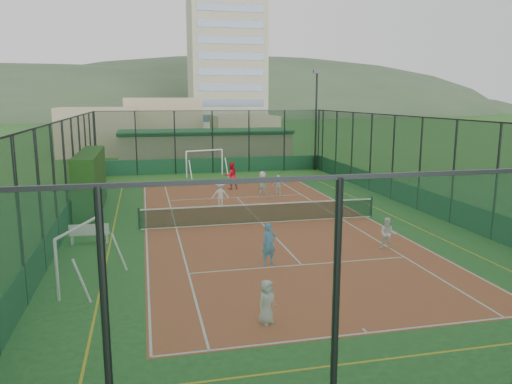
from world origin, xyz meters
TOP-DOWN VIEW (x-y plane):
  - ground at (0.00, 0.00)m, footprint 300.00×300.00m
  - court_slab at (0.00, 0.00)m, footprint 11.17×23.97m
  - tennis_net at (0.00, 0.00)m, footprint 11.67×0.12m
  - perimeter_fence at (0.00, 0.00)m, footprint 18.12×34.12m
  - floodlight_ne at (8.60, 16.60)m, footprint 0.60×0.26m
  - clubhouse at (0.00, 22.00)m, footprint 15.20×7.20m
  - apartment_tower at (12.00, 82.00)m, footprint 15.00×12.00m
  - distant_hills at (0.00, 150.00)m, footprint 200.00×60.00m
  - hedge_left at (-8.30, 4.73)m, footprint 1.09×7.26m
  - white_bench at (-7.80, -1.80)m, footprint 1.63×0.55m
  - futsal_goal_near at (-7.64, -6.53)m, footprint 3.06×1.81m
  - futsal_goal_far at (-0.87, 15.35)m, footprint 3.23×1.74m
  - child_near_left at (-2.40, -10.74)m, footprint 0.71×0.65m
  - child_near_mid at (-1.15, -6.07)m, footprint 0.63×0.49m
  - child_near_right at (3.92, -5.37)m, footprint 0.80×0.76m
  - child_far_left at (-1.42, 3.87)m, footprint 0.98×0.60m
  - child_far_right at (2.54, 6.14)m, footprint 0.79×0.34m
  - child_far_back at (1.69, 6.83)m, footprint 1.45×0.63m
  - coach at (0.16, 9.30)m, footprint 1.01×0.87m
  - tennis_balls at (-0.52, 1.75)m, footprint 3.85×1.39m

SIDE VIEW (x-z plane):
  - ground at x=0.00m, z-range 0.00..0.00m
  - distant_hills at x=0.00m, z-range -12.00..12.00m
  - court_slab at x=0.00m, z-range 0.00..0.01m
  - tennis_balls at x=-0.52m, z-range 0.01..0.08m
  - white_bench at x=-7.80m, z-range 0.00..0.90m
  - tennis_net at x=0.00m, z-range 0.00..1.06m
  - child_near_left at x=-2.40m, z-range 0.01..1.23m
  - child_near_right at x=3.92m, z-range 0.01..1.32m
  - child_far_right at x=2.54m, z-range 0.01..1.35m
  - child_far_left at x=-1.42m, z-range 0.01..1.49m
  - child_far_back at x=1.69m, z-range 0.01..1.52m
  - child_near_mid at x=-1.15m, z-range 0.01..1.55m
  - coach at x=0.16m, z-range 0.01..1.82m
  - futsal_goal_near at x=-7.64m, z-range 0.00..1.90m
  - futsal_goal_far at x=-0.87m, z-range 0.00..2.00m
  - clubhouse at x=0.00m, z-range 0.00..3.15m
  - hedge_left at x=-8.30m, z-range 0.00..3.17m
  - perimeter_fence at x=0.00m, z-range 0.00..5.00m
  - floodlight_ne at x=8.60m, z-range 0.00..8.25m
  - apartment_tower at x=12.00m, z-range 0.00..30.00m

